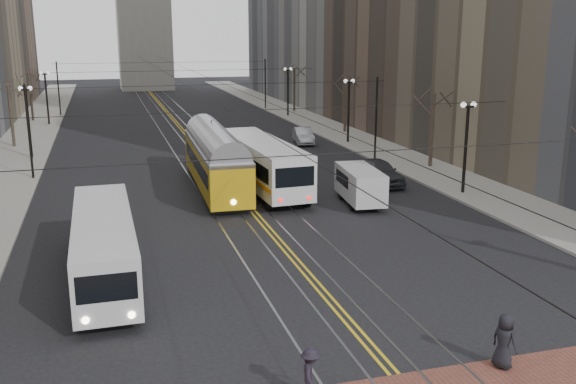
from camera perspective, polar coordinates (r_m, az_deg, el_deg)
ground at (r=21.15m, az=8.25°, el=-14.49°), size 260.00×260.00×0.00m
sidewalk_left at (r=63.03m, az=-22.41°, el=3.90°), size 5.00×140.00×0.15m
sidewalk_right at (r=66.69m, az=4.19°, el=5.43°), size 5.00×140.00×0.15m
streetcar_rails at (r=63.14m, az=-8.74°, el=4.75°), size 4.80×130.00×0.02m
centre_lines at (r=63.14m, az=-8.74°, el=4.76°), size 0.42×130.00×0.01m
lamp_posts at (r=46.83m, az=-6.21°, el=5.08°), size 27.60×57.20×5.60m
street_trees at (r=53.18m, az=-7.45°, el=6.12°), size 31.68×53.28×5.60m
trolley_wires at (r=52.64m, az=-7.41°, el=7.11°), size 25.96×120.00×6.60m
transit_bus at (r=27.54m, az=-16.02°, el=-4.83°), size 2.42×11.17×2.79m
streetcar at (r=41.98m, az=-6.45°, el=2.38°), size 2.96×13.73×3.22m
rear_bus at (r=41.69m, az=-2.30°, el=2.38°), size 3.39×12.52×3.23m
cargo_van at (r=38.41m, az=6.41°, el=0.48°), size 2.39×5.09×2.18m
sedan_grey at (r=43.76m, az=8.04°, el=1.80°), size 2.21×5.09×1.71m
sedan_silver at (r=59.35m, az=1.37°, el=5.03°), size 2.18×4.57×1.45m
pedestrian_a at (r=21.15m, az=18.67°, el=-12.43°), size 0.83×1.00×1.75m
pedestrian_d at (r=18.63m, az=2.01°, el=-15.83°), size 0.78×1.09×1.52m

